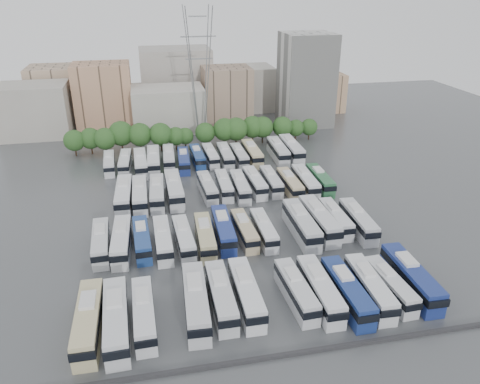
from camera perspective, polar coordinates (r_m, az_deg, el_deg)
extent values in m
plane|color=#424447|center=(83.34, -1.54, -3.89)|extent=(220.00, 220.00, 0.00)
cube|color=#2D2D30|center=(57.01, 4.79, -19.30)|extent=(56.00, 0.50, 0.50)
cylinder|color=black|center=(121.78, -19.37, 4.65)|extent=(0.36, 0.36, 2.15)
sphere|color=#234C1E|center=(120.89, -19.56, 5.94)|extent=(5.15, 5.15, 5.15)
cylinder|color=black|center=(121.99, -17.60, 4.93)|extent=(0.36, 0.36, 2.17)
sphere|color=#234C1E|center=(121.09, -17.77, 6.24)|extent=(5.20, 5.20, 5.20)
cylinder|color=black|center=(120.21, -15.95, 4.88)|extent=(0.36, 0.36, 2.24)
sphere|color=#234C1E|center=(119.27, -16.12, 6.25)|extent=(5.39, 5.39, 5.39)
cylinder|color=black|center=(121.40, -14.13, 5.36)|extent=(0.36, 0.36, 2.57)
sphere|color=#234C1E|center=(120.34, -14.30, 6.93)|extent=(6.18, 6.18, 6.18)
cylinder|color=black|center=(120.32, -11.96, 5.36)|extent=(0.36, 0.36, 2.42)
sphere|color=#234C1E|center=(119.31, -12.10, 6.85)|extent=(5.80, 5.80, 5.80)
cylinder|color=black|center=(119.89, -9.55, 5.48)|extent=(0.36, 0.36, 2.38)
sphere|color=#234C1E|center=(118.89, -9.66, 6.95)|extent=(5.71, 5.71, 5.71)
cylinder|color=black|center=(120.39, -7.76, 5.57)|extent=(0.36, 0.36, 1.93)
sphere|color=#234C1E|center=(119.57, -7.83, 6.75)|extent=(4.64, 4.64, 4.64)
cylinder|color=black|center=(121.14, -6.64, 5.71)|extent=(0.36, 0.36, 1.77)
sphere|color=#234C1E|center=(120.39, -6.70, 6.79)|extent=(4.26, 4.26, 4.26)
cylinder|color=black|center=(121.32, -4.22, 5.93)|extent=(0.36, 0.36, 2.14)
sphere|color=#234C1E|center=(120.43, -4.26, 7.23)|extent=(5.12, 5.12, 5.12)
cylinder|color=black|center=(121.83, -1.86, 6.14)|extent=(0.36, 0.36, 2.43)
sphere|color=#234C1E|center=(120.83, -1.89, 7.62)|extent=(5.84, 5.84, 5.84)
cylinder|color=black|center=(121.78, -0.49, 6.15)|extent=(0.36, 0.36, 2.49)
sphere|color=#234C1E|center=(120.76, -0.49, 7.67)|extent=(5.97, 5.97, 5.97)
cylinder|color=black|center=(124.29, 1.52, 6.51)|extent=(0.36, 0.36, 2.38)
sphere|color=#234C1E|center=(123.33, 1.53, 7.94)|extent=(5.72, 5.72, 5.72)
cylinder|color=black|center=(124.64, 2.76, 6.52)|extent=(0.36, 0.36, 2.31)
sphere|color=#234C1E|center=(123.71, 2.79, 7.90)|extent=(5.55, 5.55, 5.55)
cylinder|color=black|center=(126.13, 5.13, 6.64)|extent=(0.36, 0.36, 2.21)
sphere|color=#234C1E|center=(125.24, 5.18, 7.95)|extent=(5.30, 5.30, 5.30)
cylinder|color=black|center=(127.53, 6.76, 6.69)|extent=(0.36, 0.36, 1.85)
sphere|color=#234C1E|center=(126.79, 6.82, 7.77)|extent=(4.45, 4.45, 4.45)
cylinder|color=black|center=(128.64, 8.36, 6.76)|extent=(0.36, 0.36, 1.87)
sphere|color=#234C1E|center=(127.90, 8.43, 7.84)|extent=(4.49, 4.49, 4.49)
cube|color=#9E998E|center=(141.16, -23.69, 9.12)|extent=(18.00, 14.00, 14.00)
cube|color=tan|center=(143.93, -16.30, 11.28)|extent=(16.00, 12.00, 18.00)
cube|color=#ADA89E|center=(136.56, -8.70, 10.00)|extent=(20.00, 14.00, 12.00)
cube|color=gray|center=(143.90, -1.61, 11.82)|extent=(14.00, 12.00, 16.00)
cube|color=gray|center=(155.41, -7.80, 13.32)|extent=(22.00, 16.00, 20.00)
cube|color=tan|center=(155.54, -21.27, 11.17)|extent=(16.00, 14.00, 16.00)
cube|color=#A39E93|center=(157.14, 0.53, 12.55)|extent=(18.00, 14.00, 14.00)
cube|color=tan|center=(158.56, 9.70, 11.95)|extent=(14.00, 12.00, 12.00)
cube|color=gray|center=(150.23, -12.14, 10.67)|extent=(12.00, 10.00, 10.00)
cube|color=silver|center=(140.86, 8.06, 13.40)|extent=(14.00, 14.00, 26.00)
cylinder|color=slate|center=(122.95, -5.78, 13.80)|extent=(2.90, 2.91, 33.83)
cylinder|color=slate|center=(126.87, -5.99, 14.13)|extent=(2.90, 2.91, 33.83)
cylinder|color=slate|center=(123.43, -3.88, 13.91)|extent=(2.90, 2.91, 33.83)
cylinder|color=slate|center=(127.33, -4.15, 14.23)|extent=(2.90, 2.91, 33.83)
cube|color=slate|center=(123.35, -5.21, 20.56)|extent=(4.50, 0.30, 0.30)
cube|color=slate|center=(123.76, -5.12, 18.36)|extent=(9.00, 0.30, 0.30)
cube|color=slate|center=(124.46, -5.02, 15.87)|extent=(7.00, 0.30, 0.30)
cube|color=#C9BC8A|center=(61.52, -17.96, -14.85)|extent=(2.85, 12.90, 3.65)
cube|color=black|center=(60.97, -18.06, -14.43)|extent=(2.98, 13.10, 1.07)
cube|color=silver|center=(61.55, -18.08, -12.42)|extent=(1.86, 3.45, 0.47)
cube|color=silver|center=(60.75, -14.84, -14.93)|extent=(3.33, 13.22, 3.72)
cube|color=black|center=(60.18, -14.91, -14.50)|extent=(3.47, 13.42, 1.09)
cube|color=silver|center=(60.78, -15.07, -12.43)|extent=(2.00, 3.57, 0.48)
cube|color=silver|center=(61.21, -11.62, -14.43)|extent=(2.80, 11.80, 3.33)
cube|color=black|center=(60.71, -11.67, -14.05)|extent=(2.92, 11.98, 0.98)
cube|color=silver|center=(61.25, -11.84, -12.21)|extent=(1.74, 3.17, 0.43)
cube|color=silver|center=(61.88, -5.39, -13.24)|extent=(3.40, 13.24, 3.72)
cube|color=black|center=(61.31, -5.41, -12.81)|extent=(3.55, 13.45, 1.09)
cube|color=silver|center=(61.95, -5.58, -10.78)|extent=(2.02, 3.58, 0.48)
cube|color=silver|center=(62.78, -2.33, -12.65)|extent=(2.66, 12.25, 3.47)
cube|color=black|center=(62.26, -2.32, -12.24)|extent=(2.79, 12.44, 1.02)
cube|color=silver|center=(62.85, -2.59, -10.40)|extent=(1.75, 3.27, 0.45)
cube|color=white|center=(63.19, 0.75, -12.31)|extent=(2.73, 12.48, 3.53)
cube|color=black|center=(62.67, 0.79, -11.90)|extent=(2.85, 12.67, 1.04)
cube|color=silver|center=(63.27, 0.46, -10.03)|extent=(1.79, 3.34, 0.46)
cube|color=silver|center=(64.30, 6.84, -11.93)|extent=(2.91, 11.59, 3.26)
cube|color=black|center=(63.82, 6.92, -11.55)|extent=(3.03, 11.76, 0.96)
cube|color=silver|center=(64.32, 6.48, -9.88)|extent=(1.75, 3.13, 0.42)
cube|color=silver|center=(64.66, 9.70, -11.75)|extent=(2.76, 12.44, 3.52)
cube|color=black|center=(64.15, 9.79, -11.35)|extent=(2.88, 12.63, 1.03)
cube|color=silver|center=(64.71, 9.35, -9.55)|extent=(1.79, 3.33, 0.46)
cube|color=navy|center=(65.04, 12.88, -11.82)|extent=(2.70, 12.48, 3.53)
cube|color=black|center=(64.53, 12.99, -11.42)|extent=(2.82, 12.66, 1.04)
cube|color=silver|center=(65.04, 12.49, -9.63)|extent=(1.78, 3.33, 0.46)
cube|color=silver|center=(66.61, 15.49, -11.23)|extent=(3.02, 12.17, 3.42)
cube|color=black|center=(66.13, 15.61, -10.84)|extent=(3.14, 12.36, 1.01)
cube|color=silver|center=(66.65, 15.15, -9.14)|extent=(1.83, 3.28, 0.44)
cube|color=silver|center=(68.09, 17.81, -10.86)|extent=(2.78, 10.99, 3.09)
cube|color=black|center=(67.67, 17.94, -10.51)|extent=(2.90, 11.15, 0.91)
cube|color=silver|center=(68.07, 17.42, -9.04)|extent=(1.67, 2.97, 0.40)
cube|color=navy|center=(70.00, 20.10, -9.86)|extent=(3.06, 13.15, 3.71)
cube|color=black|center=(69.51, 20.25, -9.45)|extent=(3.19, 13.35, 1.09)
cube|color=silver|center=(70.06, 19.70, -7.72)|extent=(1.93, 3.53, 0.48)
cube|color=silver|center=(77.50, -16.60, -5.99)|extent=(2.87, 11.54, 3.25)
cube|color=black|center=(77.07, -16.66, -5.65)|extent=(2.99, 11.71, 0.95)
cube|color=silver|center=(77.87, -16.74, -4.31)|extent=(1.74, 3.11, 0.42)
cube|color=silver|center=(76.81, -14.24, -5.90)|extent=(3.03, 12.21, 3.44)
cube|color=black|center=(76.36, -14.29, -5.53)|extent=(3.16, 12.40, 1.01)
cube|color=silver|center=(77.20, -14.32, -4.09)|extent=(1.84, 3.30, 0.44)
cube|color=navy|center=(76.88, -11.86, -5.73)|extent=(2.88, 11.28, 3.17)
cube|color=black|center=(76.46, -11.89, -5.39)|extent=(3.00, 11.45, 0.93)
cube|color=silver|center=(77.24, -12.03, -4.07)|extent=(1.72, 3.05, 0.41)
cube|color=white|center=(76.03, -9.37, -5.84)|extent=(2.62, 11.49, 3.24)
cube|color=black|center=(75.60, -9.40, -5.49)|extent=(2.74, 11.66, 0.95)
cube|color=silver|center=(76.39, -9.55, -4.12)|extent=(1.67, 3.08, 0.42)
cube|color=silver|center=(76.03, -6.86, -5.71)|extent=(2.91, 11.28, 3.17)
cube|color=black|center=(75.61, -6.87, -5.36)|extent=(3.03, 11.45, 0.93)
cube|color=silver|center=(76.37, -7.08, -4.03)|extent=(1.72, 3.05, 0.41)
cube|color=#C3B886|center=(76.01, -4.28, -5.54)|extent=(2.86, 11.74, 3.31)
cube|color=black|center=(75.57, -4.28, -5.18)|extent=(2.98, 11.92, 0.97)
cube|color=silver|center=(76.37, -4.44, -3.78)|extent=(1.75, 3.16, 0.43)
cube|color=navy|center=(77.84, -2.04, -4.64)|extent=(2.88, 12.20, 3.44)
cube|color=black|center=(77.39, -2.03, -4.27)|extent=(3.01, 12.39, 1.01)
cube|color=silver|center=(78.25, -2.22, -2.87)|extent=(1.80, 3.28, 0.45)
cube|color=#C8B489|center=(77.91, 0.54, -4.76)|extent=(2.70, 10.89, 3.06)
cube|color=black|center=(77.51, 0.56, -4.43)|extent=(2.82, 11.06, 0.90)
cube|color=silver|center=(78.23, 0.29, -3.19)|extent=(1.64, 2.94, 0.40)
cube|color=white|center=(78.15, 2.92, -4.69)|extent=(2.31, 10.85, 3.08)
cube|color=black|center=(77.75, 2.96, -4.36)|extent=(2.42, 11.02, 0.90)
cube|color=silver|center=(78.48, 2.70, -3.11)|extent=(1.54, 2.89, 0.40)
cube|color=silver|center=(79.60, 7.47, -4.02)|extent=(2.94, 13.30, 3.76)
cube|color=black|center=(79.13, 7.54, -3.62)|extent=(3.08, 13.50, 1.11)
cube|color=silver|center=(80.01, 7.19, -2.13)|extent=(1.91, 3.56, 0.49)
cube|color=silver|center=(81.48, 9.60, -3.46)|extent=(3.05, 13.33, 3.76)
cube|color=black|center=(81.01, 9.68, -3.06)|extent=(3.18, 13.53, 1.11)
cube|color=silver|center=(81.88, 9.28, -1.61)|extent=(1.94, 3.57, 0.49)
cube|color=silver|center=(83.14, 11.54, -3.25)|extent=(2.55, 11.24, 3.18)
cube|color=black|center=(82.75, 11.61, -2.92)|extent=(2.66, 11.41, 0.93)
cube|color=silver|center=(83.49, 11.29, -1.73)|extent=(1.63, 3.01, 0.41)
cube|color=silver|center=(82.95, 14.18, -3.50)|extent=(3.15, 12.19, 3.42)
cube|color=black|center=(82.53, 14.27, -3.15)|extent=(3.28, 12.37, 1.01)
cube|color=silver|center=(83.32, 13.93, -1.85)|extent=(1.87, 3.30, 0.44)
cube|color=white|center=(92.25, -13.96, -0.44)|extent=(3.15, 13.01, 3.66)
cube|color=black|center=(91.82, -14.01, -0.08)|extent=(3.29, 13.21, 1.08)
cube|color=silver|center=(92.91, -14.04, 1.13)|extent=(1.94, 3.50, 0.47)
cube|color=silver|center=(91.75, -12.08, -0.43)|extent=(2.71, 12.48, 3.53)
cube|color=black|center=(91.33, -12.12, -0.09)|extent=(2.84, 12.67, 1.04)
cube|color=silver|center=(92.38, -12.20, 1.09)|extent=(1.78, 3.33, 0.46)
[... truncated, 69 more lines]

